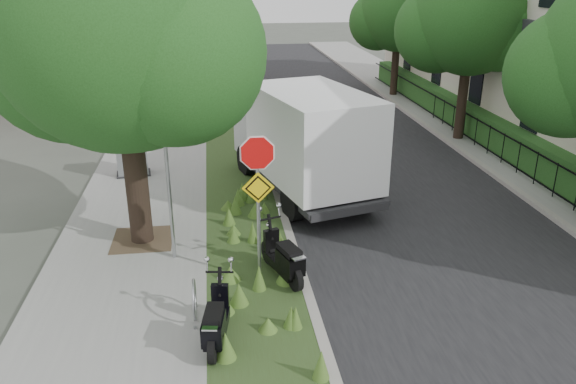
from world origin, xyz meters
The scene contains 20 objects.
ground centered at (0.00, 0.00, 0.00)m, with size 120.00×120.00×0.00m, color #4C5147.
sidewalk_near centered at (-4.25, 10.00, 0.06)m, with size 3.50×60.00×0.12m, color gray.
verge centered at (-1.50, 10.00, 0.06)m, with size 2.00×60.00×0.12m, color #32451D.
kerb_near centered at (-0.50, 10.00, 0.07)m, with size 0.20×60.00×0.13m, color #9E9991.
road centered at (3.00, 10.00, 0.01)m, with size 7.00×60.00×0.01m, color black.
kerb_far centered at (6.50, 10.00, 0.07)m, with size 0.20×60.00×0.13m, color #9E9991.
footpath_far centered at (8.20, 10.00, 0.06)m, with size 3.20×60.00×0.12m, color gray.
street_tree_main centered at (-4.08, 2.86, 4.80)m, with size 6.21×5.54×7.66m.
bare_post centered at (-3.20, 1.80, 2.12)m, with size 0.08×0.08×4.00m.
bike_hoop centered at (-2.70, -0.60, 0.50)m, with size 0.06×0.78×0.77m.
sign_assembly centered at (-1.40, 0.58, 2.33)m, with size 0.94×0.08×3.22m.
fence_far centered at (7.20, 10.00, 0.67)m, with size 0.04×24.00×1.00m.
hedge_far centered at (7.90, 10.00, 0.67)m, with size 1.00×24.00×1.10m, color #1C4A1A.
brick_building centered at (-9.50, 22.00, 4.21)m, with size 9.40×10.40×8.30m.
far_tree_b centered at (6.94, 10.05, 4.37)m, with size 4.83×4.31×6.56m.
far_tree_c centered at (6.94, 18.04, 3.95)m, with size 4.37×3.89×5.93m.
scooter_near centered at (-0.88, 0.49, 0.53)m, with size 0.76×1.71×0.85m.
scooter_far centered at (-2.33, -1.51, 0.51)m, with size 0.51×1.67×0.80m.
box_truck centered at (0.31, 5.47, 1.73)m, with size 3.69×6.23×2.65m.
utility_cabinet centered at (-4.75, 7.50, 0.77)m, with size 1.10×0.80×1.36m.
Camera 1 is at (-2.19, -9.52, 6.12)m, focal length 35.00 mm.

